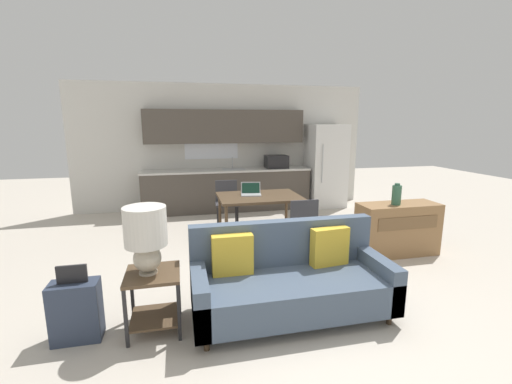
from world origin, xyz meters
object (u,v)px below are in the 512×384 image
Objects in this scene: dining_chair_far_left at (227,201)px; side_table at (154,291)px; refrigerator at (325,166)px; laptop at (251,192)px; suitcase at (76,311)px; dining_table at (259,200)px; credenza at (397,229)px; dining_chair_near_right at (301,223)px; couch at (289,280)px; vase at (397,195)px; table_lamp at (146,234)px.

side_table is at bearing -105.80° from dining_chair_far_left.
refrigerator reaches higher than side_table.
laptop reaches higher than suitcase.
refrigerator is 5.96m from suitcase.
laptop is at bearing 137.11° from dining_table.
suitcase is at bearing -133.92° from dining_table.
credenza reaches higher than suitcase.
refrigerator reaches higher than credenza.
refrigerator is 2.71m from dining_chair_far_left.
dining_chair_near_right is at bearing 36.50° from side_table.
couch reaches higher than suitcase.
table_lamp is at bearing -160.87° from vase.
dining_table is at bearing -58.87° from dining_chair_far_left.
side_table is 0.67× the size of dining_chair_near_right.
suitcase is at bearing -163.66° from vase.
suitcase is (-2.59, -1.44, -0.21)m from dining_chair_near_right.
couch is 1.57m from dining_chair_near_right.
table_lamp is at bearing 36.55° from dining_chair_near_right.
vase reaches higher than laptop.
laptop is (-1.83, 1.22, -0.12)m from vase.
table_lamp is 0.88× the size of suitcase.
side_table is (-3.53, -4.19, -0.54)m from refrigerator.
laptop is at bearing 59.17° from side_table.
table_lamp reaches higher than dining_chair_near_right.
couch is 2.29× the size of dining_chair_far_left.
table_lamp is 1.71× the size of laptop.
laptop is at bearing 148.21° from credenza.
dining_table is at bearing -33.53° from laptop.
dining_chair_near_right is at bearing -58.85° from dining_chair_far_left.
suitcase is at bearing -179.64° from couch.
credenza is 2.29m from laptop.
credenza is (-0.21, -3.02, -0.55)m from refrigerator.
credenza is 3.79× the size of vase.
refrigerator is 1.41× the size of dining_table.
refrigerator is 5.50m from side_table.
couch is 2.39m from laptop.
side_table is 0.80× the size of suitcase.
couch is 2.29× the size of dining_chair_near_right.
couch is 1.45m from table_lamp.
dining_chair_near_right is at bearing 36.04° from table_lamp.
refrigerator is 3.07m from credenza.
couch is at bearing -82.39° from dining_chair_far_left.
vase is at bearing -95.51° from refrigerator.
vase reaches higher than dining_table.
credenza is 0.52m from vase.
laptop is (-0.11, 0.11, 0.11)m from dining_table.
side_table is at bearing -160.70° from vase.
dining_chair_far_left is 1.21× the size of suitcase.
vase is (1.94, 1.13, 0.54)m from couch.
couch is at bearing -95.70° from dining_table.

